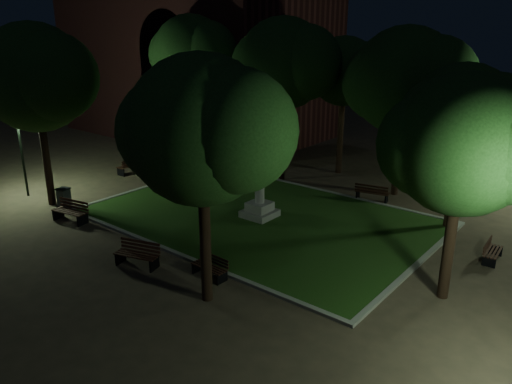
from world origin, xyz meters
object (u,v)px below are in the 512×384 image
bench_left_side (131,166)px  trash_bin (64,197)px  bench_right_side (491,252)px  bench_far_side (372,193)px  bench_near_left (138,255)px  monument (260,199)px  bench_near_right (210,267)px  bicycle (183,159)px  bench_west_near (71,212)px

bench_left_side → trash_bin: bearing=15.8°
bench_left_side → bench_right_side: size_ratio=1.23×
bench_left_side → bench_far_side: bearing=104.1°
bench_near_left → trash_bin: size_ratio=1.92×
trash_bin → monument: bearing=29.8°
bench_left_side → bench_far_side: 14.32m
monument → bench_left_side: 10.62m
bench_near_right → bicycle: (-11.62, 9.57, 0.05)m
bench_left_side → bench_far_side: bench_left_side is taller
bench_far_side → bench_near_right: bearing=73.7°
monument → trash_bin: (-8.48, -4.86, -0.48)m
monument → bench_right_side: monument is taller
monument → bicycle: 10.31m
monument → bicycle: monument is taller
bench_near_right → bench_west_near: size_ratio=0.78×
monument → bench_near_left: (-0.55, -6.60, -0.52)m
monument → bench_far_side: size_ratio=1.81×
trash_bin → bicycle: bearing=96.3°
bench_west_near → bicycle: size_ratio=1.14×
bench_near_left → bench_far_side: 12.50m
bench_near_right → bicycle: bearing=142.2°
monument → bench_west_near: size_ratio=1.72×
monument → bench_west_near: monument is taller
monument → bench_left_side: monument is taller
trash_bin → bench_near_right: bearing=-3.6°
bench_right_side → bench_near_right: bearing=132.1°
bench_near_right → bench_west_near: 8.62m
bench_right_side → bench_far_side: bench_far_side is taller
bench_west_near → bench_near_right: bearing=-9.7°
bench_near_left → bench_right_side: size_ratio=1.26×
bench_near_right → bicycle: 15.05m
bench_right_side → bench_far_side: size_ratio=0.81×
bench_near_right → bench_west_near: (-8.62, -0.20, 0.09)m
bench_near_left → bench_left_side: bench_left_side is taller
bench_far_side → trash_bin: 15.39m
bench_west_near → bench_left_side: size_ratio=1.05×
bench_near_left → trash_bin: (-7.93, 1.74, 0.04)m
monument → bench_near_left: monument is taller
bench_west_near → bench_far_side: size_ratio=1.05×
monument → bench_right_side: size_ratio=2.24×
bench_near_right → bench_far_side: 10.94m
monument → bench_far_side: bearing=60.9°
trash_bin → bicycle: size_ratio=0.58×
monument → bicycle: bearing=156.8°
monument → bench_west_near: 8.64m
bench_near_left → bench_near_right: (2.70, 1.08, -0.07)m
bench_right_side → trash_bin: 19.39m
bench_far_side → bench_left_side: bearing=6.7°
bench_right_side → bench_far_side: (-6.60, 3.23, 0.07)m
trash_bin → bicycle: trash_bin is taller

